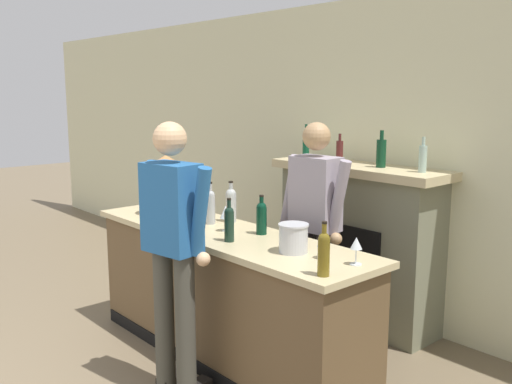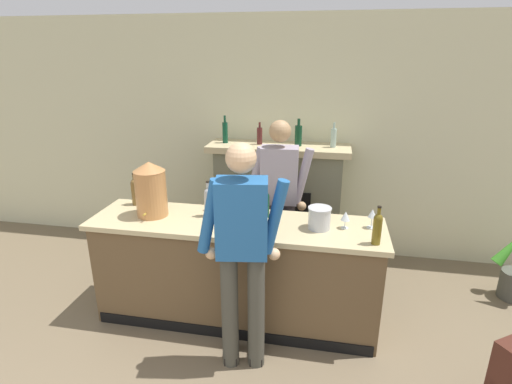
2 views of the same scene
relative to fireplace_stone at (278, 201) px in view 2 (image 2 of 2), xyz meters
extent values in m
cube|color=beige|center=(-0.36, 0.26, 0.68)|extent=(12.00, 0.07, 2.75)
cube|color=brown|center=(-0.19, -1.30, -0.23)|extent=(2.47, 0.60, 0.93)
cube|color=#C9B686|center=(-0.19, -1.30, 0.26)|extent=(2.54, 0.67, 0.04)
cube|color=black|center=(-0.19, -1.61, -0.64)|extent=(2.42, 0.01, 0.10)
cube|color=#74755C|center=(0.00, 0.01, -0.04)|extent=(1.42, 0.44, 1.29)
cube|color=black|center=(0.00, -0.23, -0.22)|extent=(0.78, 0.02, 0.83)
cube|color=#C9B686|center=(0.00, -0.01, 0.64)|extent=(1.58, 0.52, 0.07)
cylinder|color=#0E4029|center=(-0.62, -0.01, 0.79)|extent=(0.06, 0.06, 0.23)
cylinder|color=#0E4029|center=(-0.62, -0.01, 0.94)|extent=(0.02, 0.02, 0.08)
cylinder|color=#4D1E1E|center=(-0.22, -0.01, 0.76)|extent=(0.06, 0.06, 0.18)
cylinder|color=#4D1E1E|center=(-0.22, -0.01, 0.89)|extent=(0.02, 0.02, 0.06)
cylinder|color=#0F3921|center=(0.21, -0.01, 0.78)|extent=(0.08, 0.08, 0.22)
cylinder|color=#0F3921|center=(0.21, -0.01, 0.93)|extent=(0.03, 0.03, 0.07)
cylinder|color=#A0BDB0|center=(0.59, -0.01, 0.77)|extent=(0.06, 0.06, 0.20)
cylinder|color=#A0BDB0|center=(0.59, -0.01, 0.91)|extent=(0.02, 0.02, 0.07)
cone|color=green|center=(2.41, -0.35, -0.18)|extent=(0.39, 0.23, 0.43)
cylinder|color=#434138|center=(0.09, -1.84, -0.21)|extent=(0.13, 0.13, 0.97)
cube|color=black|center=(0.08, -1.78, -0.66)|extent=(0.14, 0.25, 0.07)
cylinder|color=#434138|center=(-0.11, -1.88, -0.21)|extent=(0.13, 0.13, 0.97)
cube|color=black|center=(-0.12, -1.81, -0.66)|extent=(0.14, 0.25, 0.07)
cube|color=#245D9C|center=(-0.01, -1.86, 0.56)|extent=(0.39, 0.27, 0.56)
cylinder|color=#245D9C|center=(0.22, -1.80, 0.56)|extent=(0.20, 0.08, 0.57)
sphere|color=#DFB182|center=(0.21, -1.78, 0.26)|extent=(0.09, 0.09, 0.09)
cylinder|color=#245D9C|center=(-0.24, -1.88, 0.56)|extent=(0.20, 0.08, 0.57)
sphere|color=#DFB182|center=(-0.24, -1.86, 0.26)|extent=(0.09, 0.09, 0.09)
sphere|color=#DFB182|center=(-0.01, -1.86, 0.99)|extent=(0.21, 0.21, 0.21)
cylinder|color=#3A353F|center=(-0.01, -0.65, -0.23)|extent=(0.13, 0.13, 0.93)
cube|color=black|center=(0.00, -0.72, -0.66)|extent=(0.12, 0.25, 0.07)
cylinder|color=#3A353F|center=(0.19, -0.64, -0.23)|extent=(0.13, 0.13, 0.93)
cube|color=black|center=(0.20, -0.71, -0.66)|extent=(0.12, 0.25, 0.07)
cube|color=#9D92A2|center=(0.09, -0.65, 0.52)|extent=(0.37, 0.24, 0.56)
cylinder|color=#9D92A2|center=(-0.14, -0.68, 0.52)|extent=(0.20, 0.08, 0.57)
sphere|color=tan|center=(-0.13, -0.70, 0.22)|extent=(0.09, 0.09, 0.09)
cylinder|color=#9D92A2|center=(0.32, -0.65, 0.52)|extent=(0.20, 0.08, 0.57)
sphere|color=tan|center=(0.32, -0.67, 0.22)|extent=(0.09, 0.09, 0.09)
sphere|color=tan|center=(0.09, -0.65, 0.95)|extent=(0.21, 0.21, 0.21)
cylinder|color=#C08049|center=(-0.95, -1.30, 0.48)|extent=(0.27, 0.27, 0.41)
cone|color=#C08049|center=(-0.95, -1.30, 0.73)|extent=(0.28, 0.28, 0.08)
cylinder|color=#B29333|center=(-0.95, -1.45, 0.35)|extent=(0.02, 0.04, 0.02)
cylinder|color=silver|center=(0.52, -1.31, 0.36)|extent=(0.18, 0.18, 0.17)
cylinder|color=silver|center=(0.52, -1.31, 0.46)|extent=(0.19, 0.19, 0.01)
cylinder|color=#B4B8B5|center=(-0.40, -1.06, 0.39)|extent=(0.08, 0.08, 0.22)
sphere|color=#B4B8B5|center=(-0.40, -1.06, 0.50)|extent=(0.08, 0.08, 0.08)
cylinder|color=#B4B8B5|center=(-0.40, -1.06, 0.54)|extent=(0.03, 0.03, 0.09)
cylinder|color=black|center=(-0.40, -1.06, 0.59)|extent=(0.04, 0.04, 0.01)
cylinder|color=#A8ACAE|center=(-0.45, -1.22, 0.39)|extent=(0.07, 0.07, 0.22)
sphere|color=#A8ACAE|center=(-0.45, -1.22, 0.50)|extent=(0.07, 0.07, 0.07)
cylinder|color=#A8ACAE|center=(-0.45, -1.22, 0.55)|extent=(0.03, 0.03, 0.09)
cylinder|color=black|center=(-0.45, -1.22, 0.60)|extent=(0.03, 0.03, 0.01)
cylinder|color=#162D21|center=(0.04, -1.44, 0.38)|extent=(0.07, 0.07, 0.21)
sphere|color=#162D21|center=(0.04, -1.44, 0.48)|extent=(0.06, 0.06, 0.06)
cylinder|color=#162D21|center=(0.04, -1.44, 0.52)|extent=(0.03, 0.03, 0.08)
cylinder|color=black|center=(0.04, -1.44, 0.57)|extent=(0.03, 0.03, 0.01)
cylinder|color=#08311F|center=(0.04, -1.15, 0.37)|extent=(0.08, 0.08, 0.19)
sphere|color=#08311F|center=(0.04, -1.15, 0.47)|extent=(0.07, 0.07, 0.07)
cylinder|color=#08311F|center=(0.04, -1.15, 0.51)|extent=(0.03, 0.03, 0.08)
cylinder|color=black|center=(0.04, -1.15, 0.55)|extent=(0.03, 0.03, 0.01)
cylinder|color=brown|center=(0.95, -1.51, 0.38)|extent=(0.07, 0.07, 0.21)
sphere|color=brown|center=(0.95, -1.51, 0.49)|extent=(0.06, 0.06, 0.06)
cylinder|color=brown|center=(0.95, -1.51, 0.53)|extent=(0.03, 0.03, 0.08)
cylinder|color=black|center=(0.95, -1.51, 0.58)|extent=(0.03, 0.03, 0.01)
cylinder|color=brown|center=(-1.21, -1.08, 0.39)|extent=(0.08, 0.08, 0.22)
sphere|color=brown|center=(-1.21, -1.08, 0.49)|extent=(0.08, 0.08, 0.08)
cylinder|color=brown|center=(-1.21, -1.08, 0.54)|extent=(0.03, 0.03, 0.08)
cylinder|color=black|center=(-1.21, -1.08, 0.58)|extent=(0.04, 0.04, 0.01)
cylinder|color=silver|center=(-0.20, -1.28, 0.28)|extent=(0.06, 0.06, 0.01)
cylinder|color=silver|center=(-0.20, -1.28, 0.33)|extent=(0.01, 0.01, 0.09)
cone|color=silver|center=(-0.20, -1.28, 0.42)|extent=(0.09, 0.09, 0.09)
cylinder|color=silver|center=(0.94, -1.21, 0.28)|extent=(0.07, 0.07, 0.01)
cylinder|color=silver|center=(0.94, -1.21, 0.33)|extent=(0.01, 0.01, 0.09)
cone|color=silver|center=(0.94, -1.21, 0.41)|extent=(0.07, 0.07, 0.07)
cylinder|color=silver|center=(0.72, -1.26, 0.28)|extent=(0.06, 0.06, 0.01)
cylinder|color=silver|center=(0.72, -1.26, 0.32)|extent=(0.01, 0.01, 0.07)
cone|color=silver|center=(0.72, -1.26, 0.39)|extent=(0.08, 0.08, 0.08)
camera|label=1|loc=(2.95, -3.77, 1.28)|focal=40.00mm
camera|label=2|loc=(0.57, -4.35, 1.65)|focal=28.00mm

